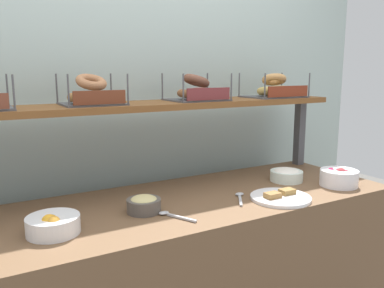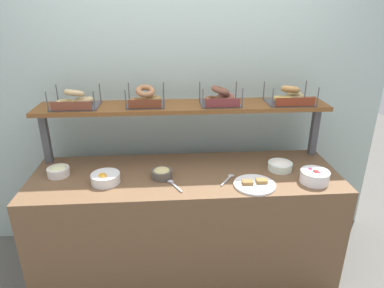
{
  "view_description": "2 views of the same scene",
  "coord_description": "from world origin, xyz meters",
  "px_view_note": "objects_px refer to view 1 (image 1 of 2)",
  "views": [
    {
      "loc": [
        -0.79,
        -1.53,
        1.44
      ],
      "look_at": [
        0.15,
        0.1,
        1.09
      ],
      "focal_mm": 37.4,
      "sensor_mm": 36.0,
      "label": 1
    },
    {
      "loc": [
        -0.11,
        -2.13,
        1.95
      ],
      "look_at": [
        0.05,
        0.08,
        1.04
      ],
      "focal_mm": 31.62,
      "sensor_mm": 36.0,
      "label": 2
    }
  ],
  "objects_px": {
    "bowl_cream_cheese": "(286,175)",
    "serving_spoon_near_plate": "(172,215)",
    "serving_plate_white": "(280,197)",
    "bowl_hummus": "(144,204)",
    "bowl_fruit_salad": "(53,224)",
    "bagel_basket_cinnamon_raisin": "(196,91)",
    "bowl_beet_salad": "(339,177)",
    "serving_spoon_by_edge": "(240,197)",
    "bagel_basket_sesame": "(274,89)",
    "bagel_basket_everything": "(92,94)"
  },
  "relations": [
    {
      "from": "serving_spoon_near_plate",
      "to": "serving_spoon_by_edge",
      "type": "relative_size",
      "value": 1.06
    },
    {
      "from": "serving_plate_white",
      "to": "serving_spoon_by_edge",
      "type": "distance_m",
      "value": 0.19
    },
    {
      "from": "bowl_fruit_salad",
      "to": "serving_plate_white",
      "type": "bearing_deg",
      "value": -6.44
    },
    {
      "from": "bagel_basket_cinnamon_raisin",
      "to": "bowl_beet_salad",
      "type": "bearing_deg",
      "value": -37.63
    },
    {
      "from": "bagel_basket_cinnamon_raisin",
      "to": "bagel_basket_sesame",
      "type": "bearing_deg",
      "value": -0.92
    },
    {
      "from": "bowl_beet_salad",
      "to": "bagel_basket_everything",
      "type": "height_order",
      "value": "bagel_basket_everything"
    },
    {
      "from": "bowl_cream_cheese",
      "to": "bowl_hummus",
      "type": "height_order",
      "value": "bowl_hummus"
    },
    {
      "from": "bowl_hummus",
      "to": "bagel_basket_everything",
      "type": "bearing_deg",
      "value": 107.95
    },
    {
      "from": "bowl_fruit_salad",
      "to": "bowl_hummus",
      "type": "distance_m",
      "value": 0.38
    },
    {
      "from": "bowl_fruit_salad",
      "to": "serving_plate_white",
      "type": "xyz_separation_m",
      "value": [
        0.99,
        -0.11,
        -0.03
      ]
    },
    {
      "from": "bowl_fruit_salad",
      "to": "serving_spoon_near_plate",
      "type": "distance_m",
      "value": 0.46
    },
    {
      "from": "bagel_basket_everything",
      "to": "bagel_basket_sesame",
      "type": "bearing_deg",
      "value": -1.29
    },
    {
      "from": "serving_spoon_by_edge",
      "to": "bagel_basket_sesame",
      "type": "relative_size",
      "value": 0.45
    },
    {
      "from": "bowl_cream_cheese",
      "to": "serving_plate_white",
      "type": "distance_m",
      "value": 0.33
    },
    {
      "from": "serving_plate_white",
      "to": "bagel_basket_cinnamon_raisin",
      "type": "height_order",
      "value": "bagel_basket_cinnamon_raisin"
    },
    {
      "from": "serving_spoon_near_plate",
      "to": "serving_spoon_by_edge",
      "type": "bearing_deg",
      "value": 7.91
    },
    {
      "from": "serving_spoon_near_plate",
      "to": "serving_spoon_by_edge",
      "type": "height_order",
      "value": "same"
    },
    {
      "from": "bagel_basket_sesame",
      "to": "serving_plate_white",
      "type": "bearing_deg",
      "value": -126.69
    },
    {
      "from": "serving_spoon_by_edge",
      "to": "bagel_basket_sesame",
      "type": "height_order",
      "value": "bagel_basket_sesame"
    },
    {
      "from": "bowl_hummus",
      "to": "serving_plate_white",
      "type": "distance_m",
      "value": 0.63
    },
    {
      "from": "bowl_hummus",
      "to": "serving_plate_white",
      "type": "bearing_deg",
      "value": -14.46
    },
    {
      "from": "serving_plate_white",
      "to": "bagel_basket_everything",
      "type": "height_order",
      "value": "bagel_basket_everything"
    },
    {
      "from": "bowl_hummus",
      "to": "bagel_basket_sesame",
      "type": "relative_size",
      "value": 0.42
    },
    {
      "from": "bowl_fruit_salad",
      "to": "serving_spoon_by_edge",
      "type": "xyz_separation_m",
      "value": [
        0.83,
        -0.01,
        -0.03
      ]
    },
    {
      "from": "bowl_cream_cheese",
      "to": "bagel_basket_sesame",
      "type": "height_order",
      "value": "bagel_basket_sesame"
    },
    {
      "from": "bowl_cream_cheese",
      "to": "bowl_fruit_salad",
      "type": "bearing_deg",
      "value": -174.95
    },
    {
      "from": "bagel_basket_everything",
      "to": "bagel_basket_sesame",
      "type": "distance_m",
      "value": 1.06
    },
    {
      "from": "serving_spoon_near_plate",
      "to": "bagel_basket_cinnamon_raisin",
      "type": "distance_m",
      "value": 0.73
    },
    {
      "from": "bowl_cream_cheese",
      "to": "serving_spoon_near_plate",
      "type": "height_order",
      "value": "bowl_cream_cheese"
    },
    {
      "from": "bowl_hummus",
      "to": "bowl_fruit_salad",
      "type": "bearing_deg",
      "value": -172.96
    },
    {
      "from": "bowl_hummus",
      "to": "bagel_basket_sesame",
      "type": "bearing_deg",
      "value": 17.61
    },
    {
      "from": "bowl_hummus",
      "to": "bagel_basket_sesame",
      "type": "height_order",
      "value": "bagel_basket_sesame"
    },
    {
      "from": "serving_spoon_near_plate",
      "to": "bowl_cream_cheese",
      "type": "bearing_deg",
      "value": 12.23
    },
    {
      "from": "bowl_fruit_salad",
      "to": "serving_spoon_by_edge",
      "type": "bearing_deg",
      "value": -0.47
    },
    {
      "from": "bowl_fruit_salad",
      "to": "serving_spoon_by_edge",
      "type": "distance_m",
      "value": 0.83
    },
    {
      "from": "serving_plate_white",
      "to": "bowl_hummus",
      "type": "bearing_deg",
      "value": 165.54
    },
    {
      "from": "serving_spoon_near_plate",
      "to": "bowl_hummus",
      "type": "bearing_deg",
      "value": 125.24
    },
    {
      "from": "serving_plate_white",
      "to": "bowl_fruit_salad",
      "type": "bearing_deg",
      "value": 173.56
    },
    {
      "from": "bagel_basket_everything",
      "to": "bowl_hummus",
      "type": "bearing_deg",
      "value": -72.05
    },
    {
      "from": "serving_plate_white",
      "to": "bowl_cream_cheese",
      "type": "bearing_deg",
      "value": 42.44
    },
    {
      "from": "serving_spoon_near_plate",
      "to": "bagel_basket_cinnamon_raisin",
      "type": "relative_size",
      "value": 0.56
    },
    {
      "from": "bowl_cream_cheese",
      "to": "bagel_basket_cinnamon_raisin",
      "type": "distance_m",
      "value": 0.66
    },
    {
      "from": "bowl_hummus",
      "to": "serving_spoon_near_plate",
      "type": "bearing_deg",
      "value": -54.76
    },
    {
      "from": "bowl_cream_cheese",
      "to": "bowl_fruit_salad",
      "type": "xyz_separation_m",
      "value": [
        -1.23,
        -0.11,
        0.0
      ]
    },
    {
      "from": "bowl_hummus",
      "to": "serving_spoon_by_edge",
      "type": "distance_m",
      "value": 0.46
    },
    {
      "from": "bowl_hummus",
      "to": "serving_plate_white",
      "type": "relative_size",
      "value": 0.52
    },
    {
      "from": "bowl_beet_salad",
      "to": "serving_spoon_by_edge",
      "type": "xyz_separation_m",
      "value": [
        -0.56,
        0.09,
        -0.04
      ]
    },
    {
      "from": "bowl_beet_salad",
      "to": "bowl_hummus",
      "type": "height_order",
      "value": "bowl_beet_salad"
    },
    {
      "from": "bowl_fruit_salad",
      "to": "bagel_basket_sesame",
      "type": "distance_m",
      "value": 1.45
    },
    {
      "from": "bowl_fruit_salad",
      "to": "bagel_basket_sesame",
      "type": "height_order",
      "value": "bagel_basket_sesame"
    }
  ]
}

